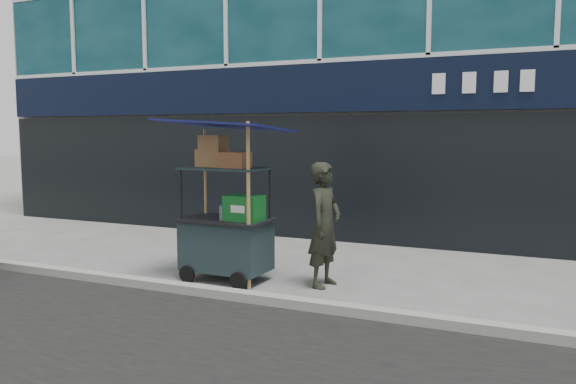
% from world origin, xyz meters
% --- Properties ---
extents(ground, '(80.00, 80.00, 0.00)m').
position_xyz_m(ground, '(0.00, 0.00, 0.00)').
color(ground, '#62625D').
rests_on(ground, ground).
extents(curb, '(80.00, 0.18, 0.12)m').
position_xyz_m(curb, '(0.00, -0.20, 0.06)').
color(curb, gray).
rests_on(curb, ground).
extents(vendor_cart, '(1.72, 1.26, 2.26)m').
position_xyz_m(vendor_cart, '(-0.14, 0.59, 0.79)').
color(vendor_cart, black).
rests_on(vendor_cart, ground).
extents(vendor_man, '(0.48, 0.66, 1.68)m').
position_xyz_m(vendor_man, '(1.22, 0.84, 0.84)').
color(vendor_man, black).
rests_on(vendor_man, ground).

